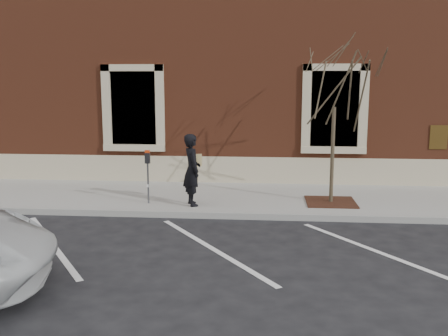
{
  "coord_description": "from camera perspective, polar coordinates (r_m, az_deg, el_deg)",
  "views": [
    {
      "loc": [
        1.03,
        -11.38,
        3.17
      ],
      "look_at": [
        0.0,
        0.6,
        1.1
      ],
      "focal_mm": 40.0,
      "sensor_mm": 36.0,
      "label": 1
    }
  ],
  "objects": [
    {
      "name": "parking_meter",
      "position": [
        12.61,
        -8.72,
        0.15
      ],
      "size": [
        0.12,
        0.09,
        1.35
      ],
      "rotation": [
        0.0,
        0.0,
        -0.08
      ],
      "color": "#595B60",
      "rests_on": "sidewalk_near"
    },
    {
      "name": "ground",
      "position": [
        11.86,
        -0.25,
        -5.74
      ],
      "size": [
        120.0,
        120.0,
        0.0
      ],
      "primitive_type": "plane",
      "color": "#28282B",
      "rests_on": "ground"
    },
    {
      "name": "sidewalk_near",
      "position": [
        13.53,
        0.42,
        -3.46
      ],
      "size": [
        40.0,
        3.5,
        0.15
      ],
      "primitive_type": "cube",
      "color": "#9D9B94",
      "rests_on": "ground"
    },
    {
      "name": "man",
      "position": [
        12.32,
        -3.68,
        -0.21
      ],
      "size": [
        0.64,
        0.76,
        1.78
      ],
      "primitive_type": "imported",
      "rotation": [
        0.0,
        0.0,
        1.96
      ],
      "color": "black",
      "rests_on": "sidewalk_near"
    },
    {
      "name": "parking_stripes",
      "position": [
        9.77,
        -1.43,
        -9.15
      ],
      "size": [
        28.0,
        4.4,
        0.01
      ],
      "primitive_type": null,
      "color": "silver",
      "rests_on": "ground"
    },
    {
      "name": "sapling",
      "position": [
        12.66,
        12.59,
        9.78
      ],
      "size": [
        2.64,
        2.64,
        4.4
      ],
      "color": "brown",
      "rests_on": "sidewalk_near"
    },
    {
      "name": "tree_grate",
      "position": [
        13.01,
        12.09,
        -3.81
      ],
      "size": [
        1.24,
        1.24,
        0.03
      ],
      "primitive_type": "cube",
      "color": "#3F2114",
      "rests_on": "sidewalk_near"
    },
    {
      "name": "building_civic",
      "position": [
        19.17,
        1.88,
        12.22
      ],
      "size": [
        40.0,
        8.62,
        8.0
      ],
      "color": "brown",
      "rests_on": "ground"
    },
    {
      "name": "curb_near",
      "position": [
        11.79,
        -0.27,
        -5.45
      ],
      "size": [
        40.0,
        0.12,
        0.15
      ],
      "primitive_type": "cube",
      "color": "#9E9E99",
      "rests_on": "ground"
    }
  ]
}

